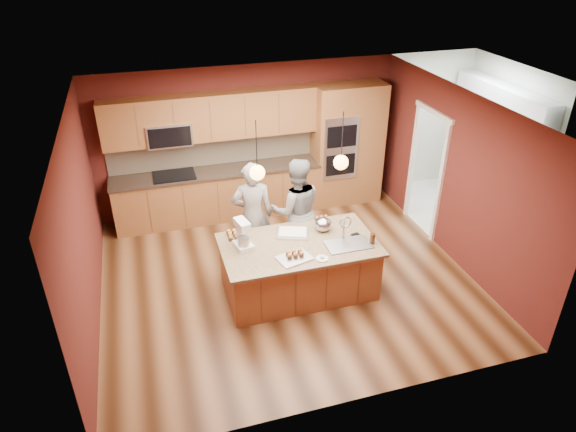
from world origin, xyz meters
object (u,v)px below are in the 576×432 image
object	(u,v)px
person_left	(253,216)
mixing_bowl	(323,224)
island	(300,267)
stand_mixer	(243,236)
person_right	(296,210)

from	to	relation	value
person_left	mixing_bowl	world-z (taller)	person_left
island	mixing_bowl	distance (m)	0.71
stand_mixer	mixing_bowl	world-z (taller)	stand_mixer
stand_mixer	mixing_bowl	size ratio (longest dim) A/B	1.66
person_left	stand_mixer	world-z (taller)	person_left
stand_mixer	person_right	bearing A→B (deg)	23.25
person_left	person_right	xyz separation A→B (m)	(0.70, 0.00, -0.02)
person_left	person_right	world-z (taller)	person_left
stand_mixer	island	bearing A→B (deg)	-23.53
island	mixing_bowl	world-z (taller)	island
person_left	stand_mixer	distance (m)	0.80
island	person_right	size ratio (longest dim) A/B	1.28
island	stand_mixer	xyz separation A→B (m)	(-0.79, 0.15, 0.58)
person_left	island	bearing A→B (deg)	125.26
island	person_left	size ratio (longest dim) A/B	1.26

